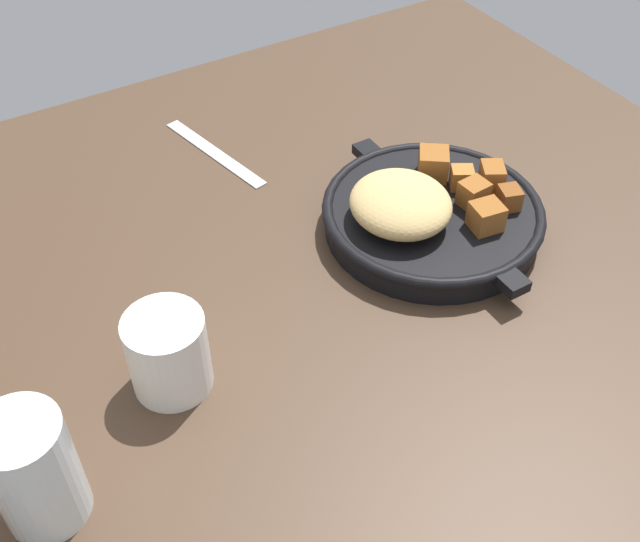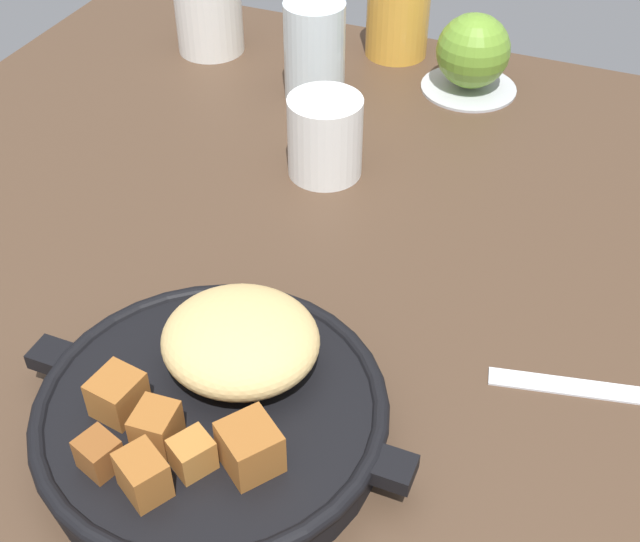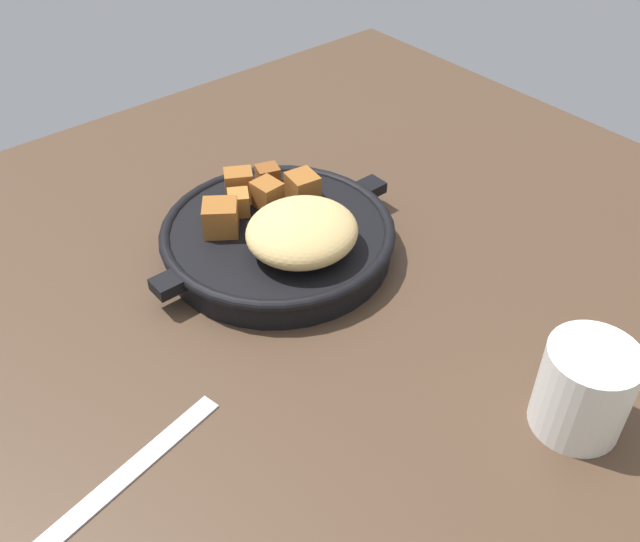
{
  "view_description": "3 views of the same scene",
  "coord_description": "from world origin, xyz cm",
  "px_view_note": "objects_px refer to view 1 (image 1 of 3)",
  "views": [
    {
      "loc": [
        -46.26,
        30.08,
        54.61
      ],
      "look_at": [
        -0.67,
        2.63,
        3.23
      ],
      "focal_mm": 43.77,
      "sensor_mm": 36.0,
      "label": 1
    },
    {
      "loc": [
        21.57,
        -42.6,
        45.23
      ],
      "look_at": [
        4.09,
        0.16,
        5.1
      ],
      "focal_mm": 47.15,
      "sensor_mm": 36.0,
      "label": 2
    },
    {
      "loc": [
        34.28,
        33.32,
        44.65
      ],
      "look_at": [
        2.68,
        -4.72,
        3.12
      ],
      "focal_mm": 39.81,
      "sensor_mm": 36.0,
      "label": 3
    }
  ],
  "objects_px": {
    "cast_iron_skillet": "(429,213)",
    "white_creamer_pitcher": "(168,353)",
    "water_glass_tall": "(33,471)",
    "butter_knife": "(215,152)"
  },
  "relations": [
    {
      "from": "butter_knife",
      "to": "water_glass_tall",
      "type": "distance_m",
      "value": 0.47
    },
    {
      "from": "cast_iron_skillet",
      "to": "white_creamer_pitcher",
      "type": "bearing_deg",
      "value": 98.77
    },
    {
      "from": "water_glass_tall",
      "to": "white_creamer_pitcher",
      "type": "relative_size",
      "value": 1.36
    },
    {
      "from": "cast_iron_skillet",
      "to": "water_glass_tall",
      "type": "xyz_separation_m",
      "value": [
        -0.11,
        0.44,
        0.03
      ]
    },
    {
      "from": "cast_iron_skillet",
      "to": "water_glass_tall",
      "type": "relative_size",
      "value": 2.65
    },
    {
      "from": "cast_iron_skillet",
      "to": "white_creamer_pitcher",
      "type": "relative_size",
      "value": 3.59
    },
    {
      "from": "butter_knife",
      "to": "water_glass_tall",
      "type": "xyz_separation_m",
      "value": [
        -0.36,
        0.31,
        0.05
      ]
    },
    {
      "from": "butter_knife",
      "to": "water_glass_tall",
      "type": "height_order",
      "value": "water_glass_tall"
    },
    {
      "from": "cast_iron_skillet",
      "to": "water_glass_tall",
      "type": "bearing_deg",
      "value": 104.27
    },
    {
      "from": "white_creamer_pitcher",
      "to": "butter_knife",
      "type": "bearing_deg",
      "value": -31.46
    }
  ]
}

